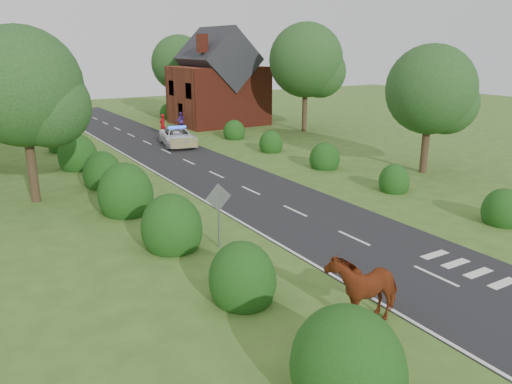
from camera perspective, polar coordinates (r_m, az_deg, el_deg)
ground at (r=20.37m, az=11.12°, el=-5.24°), size 120.00×120.00×0.00m
road at (r=32.45m, az=-6.98°, el=3.10°), size 6.00×70.00×0.02m
road_markings at (r=29.98m, az=-8.09°, el=1.98°), size 4.96×70.00×0.01m
hedgerow_left at (r=27.13m, az=-16.62°, el=1.49°), size 2.75×50.41×3.00m
hedgerow_right at (r=32.52m, az=6.49°, el=4.12°), size 2.10×45.78×2.10m
tree_left_a at (r=25.93m, az=-24.56°, el=10.38°), size 5.74×5.60×8.38m
tree_right_a at (r=31.35m, az=19.75°, el=10.59°), size 5.33×5.20×7.56m
tree_right_b at (r=44.92m, az=6.15°, el=14.43°), size 6.56×6.40×9.40m
tree_right_c at (r=56.28m, az=-8.43°, el=14.12°), size 6.15×6.00×8.58m
road_sign at (r=18.62m, az=-4.30°, el=-1.64°), size 1.06×0.08×2.53m
house at (r=49.37m, az=-4.39°, el=12.14°), size 8.00×7.40×9.17m
cow at (r=14.55m, az=12.13°, el=-10.91°), size 2.37×1.33×1.64m
police_van at (r=39.01m, az=-8.95°, el=6.26°), size 3.18×5.24×1.50m
pedestrian_red at (r=44.10m, az=-10.63°, el=7.61°), size 0.77×0.68×1.76m
pedestrian_purple at (r=46.49m, az=-8.62°, el=8.06°), size 0.94×0.83×1.63m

